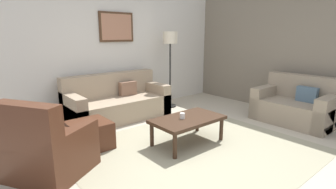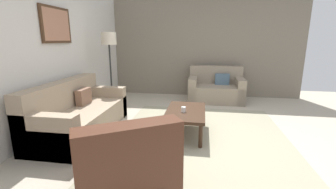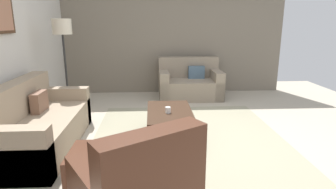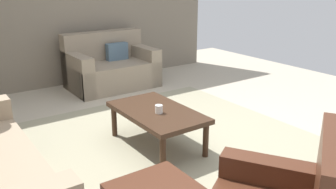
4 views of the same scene
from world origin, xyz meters
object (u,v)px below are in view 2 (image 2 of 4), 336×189
couch_loveseat (216,89)px  ottoman (111,154)px  cup (184,109)px  couch_main (77,115)px  framed_artwork (56,25)px  lamp_standing (109,47)px  armchair_leather (126,185)px  coffee_table (186,113)px

couch_loveseat → ottoman: couch_loveseat is taller
couch_loveseat → cup: size_ratio=16.13×
couch_main → couch_loveseat: bearing=-43.8°
framed_artwork → lamp_standing: bearing=-24.7°
armchair_leather → framed_artwork: framed_artwork is taller
coffee_table → cup: bearing=159.9°
coffee_table → framed_artwork: size_ratio=1.43×
ottoman → lamp_standing: size_ratio=0.33×
couch_loveseat → ottoman: 3.82m
couch_main → framed_artwork: (0.31, 0.41, 1.50)m
ottoman → couch_loveseat: bearing=-21.6°
armchair_leather → cup: armchair_leather is taller
lamp_standing → couch_main: bearing=176.8°
couch_main → armchair_leather: (-1.71, -1.47, 0.01)m
couch_main → coffee_table: 1.85m
armchair_leather → ottoman: bearing=31.8°
couch_main → lamp_standing: lamp_standing is taller
armchair_leather → couch_main: bearing=40.6°
coffee_table → framed_artwork: 2.67m
couch_main → armchair_leather: bearing=-139.4°
couch_main → lamp_standing: size_ratio=1.17×
armchair_leather → lamp_standing: bearing=24.4°
framed_artwork → couch_loveseat: bearing=-51.8°
couch_loveseat → couch_main: bearing=136.2°
framed_artwork → armchair_leather: bearing=-137.1°
coffee_table → lamp_standing: size_ratio=0.64×
coffee_table → couch_loveseat: bearing=-14.4°
couch_main → cup: size_ratio=23.45×
couch_loveseat → lamp_standing: bearing=116.7°
couch_main → framed_artwork: framed_artwork is taller
couch_loveseat → framed_artwork: framed_artwork is taller
armchair_leather → framed_artwork: bearing=42.9°
armchair_leather → lamp_standing: 3.55m
coffee_table → armchair_leather: bearing=169.1°
cup → ottoman: bearing=145.7°
couch_main → coffee_table: couch_main is taller
cup → lamp_standing: size_ratio=0.05×
framed_artwork → couch_main: bearing=-127.0°
couch_loveseat → coffee_table: bearing=165.6°
ottoman → coffee_table: coffee_table is taller
cup → framed_artwork: size_ratio=0.11×
lamp_standing → framed_artwork: (-1.05, 0.48, 0.39)m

